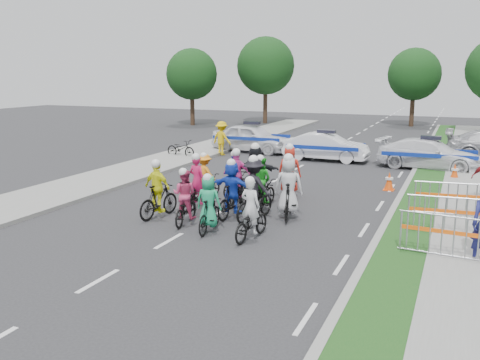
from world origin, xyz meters
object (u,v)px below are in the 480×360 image
at_px(rider_2, 185,203).
at_px(rider_4, 254,195).
at_px(police_car_2, 430,154).
at_px(barrier_0, 442,238).
at_px(marshal_hiviz, 222,138).
at_px(rider_8, 261,188).
at_px(police_car_1, 326,147).
at_px(rider_6, 198,190).
at_px(rider_13, 290,176).
at_px(rider_1, 209,209).
at_px(police_car_0, 252,138).
at_px(rider_11, 256,176).
at_px(parked_bike, 181,149).
at_px(barrier_1, 445,217).
at_px(cone_1, 455,172).
at_px(rider_9, 237,182).
at_px(tree_0, 192,74).
at_px(rider_5, 232,193).
at_px(rider_12, 235,181).
at_px(rider_10, 205,180).
at_px(tree_4, 414,74).
at_px(barrier_2, 448,200).
at_px(tree_3, 266,66).
at_px(rider_7, 289,193).
at_px(rider_3, 158,195).
at_px(cone_0, 389,181).

relative_size(rider_2, rider_4, 0.84).
xyz_separation_m(rider_2, police_car_2, (6.03, 12.35, 0.05)).
bearing_deg(barrier_0, marshal_hiviz, 132.06).
distance_m(rider_8, police_car_1, 10.18).
xyz_separation_m(rider_6, rider_13, (2.26, 2.76, 0.14)).
xyz_separation_m(rider_1, police_car_0, (-4.50, 14.67, 0.11)).
relative_size(rider_11, parked_bike, 1.13).
xyz_separation_m(barrier_1, cone_1, (0.08, 8.38, -0.22)).
bearing_deg(parked_bike, rider_9, -129.62).
xyz_separation_m(rider_2, rider_6, (-0.47, 1.73, -0.02)).
bearing_deg(tree_0, rider_2, -62.70).
bearing_deg(rider_5, rider_2, 56.27).
bearing_deg(rider_12, rider_4, 131.37).
relative_size(rider_10, tree_4, 0.27).
xyz_separation_m(cone_1, parked_bike, (-13.35, 0.92, 0.12)).
bearing_deg(barrier_2, rider_4, -155.69).
bearing_deg(tree_4, rider_4, -93.09).
distance_m(rider_5, rider_11, 2.53).
height_order(police_car_0, marshal_hiviz, marshal_hiviz).
bearing_deg(barrier_2, barrier_1, -90.00).
height_order(rider_4, barrier_1, rider_4).
distance_m(rider_5, cone_1, 10.78).
distance_m(rider_12, rider_13, 1.96).
bearing_deg(police_car_2, barrier_2, -163.48).
height_order(marshal_hiviz, tree_3, tree_3).
bearing_deg(police_car_0, tree_0, 47.67).
height_order(barrier_1, barrier_2, same).
xyz_separation_m(rider_4, rider_7, (0.92, 0.53, 0.01)).
xyz_separation_m(rider_5, tree_0, (-14.61, 25.21, 3.41)).
bearing_deg(tree_4, rider_11, -95.15).
bearing_deg(rider_4, rider_3, 29.05).
height_order(rider_11, cone_1, rider_11).
height_order(rider_3, rider_9, rider_9).
distance_m(police_car_1, marshal_hiviz, 5.61).
bearing_deg(tree_3, barrier_2, -59.58).
relative_size(rider_2, police_car_0, 0.38).
bearing_deg(police_car_0, cone_0, -122.59).
distance_m(rider_1, cone_1, 12.15).
bearing_deg(barrier_2, rider_13, 170.88).
height_order(rider_5, rider_6, rider_6).
height_order(rider_1, rider_8, rider_8).
xyz_separation_m(rider_1, rider_13, (0.77, 4.97, 0.09)).
bearing_deg(rider_13, tree_0, -66.43).
relative_size(cone_0, tree_3, 0.10).
bearing_deg(cone_1, parked_bike, 176.08).
height_order(rider_7, police_car_1, rider_7).
xyz_separation_m(rider_2, police_car_0, (-3.49, 14.20, 0.14)).
distance_m(rider_2, rider_3, 1.12).
xyz_separation_m(rider_13, cone_0, (3.14, 2.51, -0.41)).
bearing_deg(rider_1, rider_7, -130.84).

